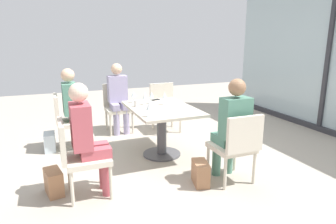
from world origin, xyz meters
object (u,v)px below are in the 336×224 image
object	(u,v)px
person_front_left	(74,105)
person_front_right	(87,134)
chair_far_right	(236,144)
chair_far_left	(164,104)
person_far_right	(232,125)
dining_table_main	(162,120)
chair_front_left	(68,118)
cell_phone_on_table	(155,100)
handbag_2	(54,182)
wine_glass_1	(145,96)
wine_glass_4	(152,95)
person_side_end	(118,95)
wine_glass_0	(164,96)
wine_glass_3	(149,107)
handbag_1	(50,142)
chair_side_end	(117,105)
chair_front_right	(78,154)
wine_glass_2	(133,94)
handbag_0	(201,173)
coffee_cup	(136,103)

from	to	relation	value
person_front_left	person_front_right	distance (m)	1.56
chair_far_right	chair_far_left	xyz separation A→B (m)	(-2.33, -0.00, 0.00)
chair_far_left	person_far_right	distance (m)	2.23
person_far_right	dining_table_main	bearing A→B (deg)	-154.83
chair_front_left	cell_phone_on_table	bearing A→B (deg)	79.34
person_far_right	handbag_2	world-z (taller)	person_far_right
wine_glass_1	wine_glass_4	xyz separation A→B (m)	(-0.04, 0.12, 0.00)
chair_far_right	person_side_end	size ratio (longest dim) A/B	0.69
person_front_left	cell_phone_on_table	xyz separation A→B (m)	(0.25, 1.24, 0.03)
chair_front_left	wine_glass_0	bearing A→B (deg)	65.41
wine_glass_3	handbag_1	xyz separation A→B (m)	(-1.24, -1.21, -0.72)
chair_front_left	chair_far_left	world-z (taller)	same
chair_side_end	person_far_right	xyz separation A→B (m)	(2.50, 0.83, 0.20)
chair_far_left	cell_phone_on_table	size ratio (longest dim) A/B	6.04
handbag_2	dining_table_main	bearing A→B (deg)	101.75
wine_glass_1	handbag_1	size ratio (longest dim) A/B	0.62
chair_far_left	wine_glass_0	distance (m)	1.14
chair_front_right	handbag_2	xyz separation A→B (m)	(-0.16, -0.27, -0.36)
dining_table_main	chair_front_right	xyz separation A→B (m)	(0.78, -1.25, -0.05)
wine_glass_4	handbag_2	xyz separation A→B (m)	(0.91, -1.47, -0.72)
person_front_left	wine_glass_4	size ratio (longest dim) A/B	6.81
wine_glass_4	chair_front_right	bearing A→B (deg)	-48.42
person_front_left	chair_side_end	bearing A→B (deg)	129.26
person_side_end	wine_glass_0	bearing A→B (deg)	20.32
wine_glass_4	wine_glass_1	bearing A→B (deg)	-70.85
chair_far_left	person_front_left	world-z (taller)	person_front_left
chair_side_end	handbag_1	size ratio (longest dim) A/B	2.90
chair_side_end	wine_glass_2	size ratio (longest dim) A/B	4.70
chair_far_left	person_side_end	xyz separation A→B (m)	(-0.17, -0.83, 0.20)
person_far_right	wine_glass_2	xyz separation A→B (m)	(-1.52, -0.78, 0.16)
dining_table_main	person_front_right	world-z (taller)	person_front_right
wine_glass_0	chair_far_left	bearing A→B (deg)	158.88
chair_far_right	chair_far_left	size ratio (longest dim) A/B	1.00
handbag_0	chair_far_left	bearing A→B (deg)	-176.52
handbag_1	chair_front_left	bearing A→B (deg)	86.94
wine_glass_4	cell_phone_on_table	xyz separation A→B (m)	(-0.24, 0.15, -0.13)
wine_glass_2	wine_glass_4	world-z (taller)	same
wine_glass_1	coffee_cup	world-z (taller)	wine_glass_1
chair_far_right	person_front_left	size ratio (longest dim) A/B	0.69
person_side_end	wine_glass_3	xyz separation A→B (m)	(1.77, -0.01, 0.16)
chair_front_left	wine_glass_4	bearing A→B (deg)	67.60
wine_glass_2	chair_side_end	bearing A→B (deg)	-177.53
handbag_2	handbag_1	bearing A→B (deg)	170.31
person_front_left	handbag_0	xyz separation A→B (m)	(1.81, 1.25, -0.56)
handbag_0	wine_glass_3	bearing A→B (deg)	-130.11
chair_front_left	chair_side_end	world-z (taller)	same
chair_side_end	wine_glass_0	world-z (taller)	wine_glass_0
person_side_end	wine_glass_0	distance (m)	1.27
wine_glass_3	wine_glass_4	world-z (taller)	same
chair_far_right	person_far_right	size ratio (longest dim) A/B	0.69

